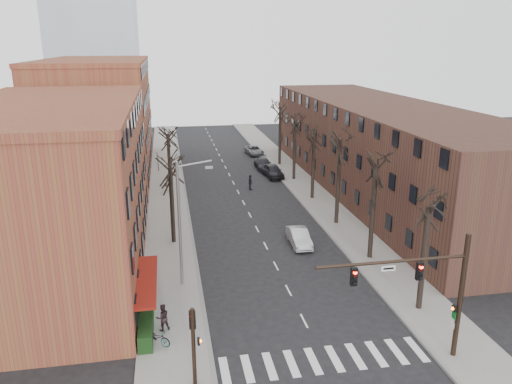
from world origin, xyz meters
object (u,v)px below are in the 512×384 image
silver_sedan (299,237)px  parked_car_near (273,171)px  parked_car_mid (263,164)px  bicycle (157,337)px

silver_sedan → parked_car_near: 22.18m
parked_car_mid → parked_car_near: bearing=-85.4°
silver_sedan → parked_car_mid: bearing=86.9°
parked_car_near → parked_car_mid: size_ratio=0.98×
parked_car_near → bicycle: parked_car_near is taller
parked_car_mid → bicycle: parked_car_mid is taller
parked_car_mid → bicycle: size_ratio=2.83×
parked_car_near → parked_car_mid: bearing=89.4°
parked_car_near → silver_sedan: bearing=-101.7°
parked_car_mid → silver_sedan: bearing=-94.7°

